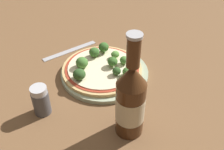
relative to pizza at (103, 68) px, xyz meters
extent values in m
plane|color=brown|center=(0.01, 0.00, -0.02)|extent=(3.00, 3.00, 0.00)
cylinder|color=#A3B293|center=(0.01, 0.00, -0.01)|extent=(0.25, 0.25, 0.01)
cylinder|color=tan|center=(0.00, 0.00, 0.00)|extent=(0.23, 0.23, 0.01)
cylinder|color=#A83823|center=(0.00, 0.00, 0.00)|extent=(0.21, 0.21, 0.00)
cylinder|color=beige|center=(0.00, 0.00, 0.01)|extent=(0.20, 0.20, 0.00)
cylinder|color=#7A9E5B|center=(-0.06, 0.04, 0.01)|extent=(0.01, 0.01, 0.01)
ellipsoid|color=#386628|center=(-0.06, 0.04, 0.03)|extent=(0.03, 0.03, 0.03)
cylinder|color=#7A9E5B|center=(-0.03, -0.05, 0.01)|extent=(0.01, 0.01, 0.01)
ellipsoid|color=#477A33|center=(-0.03, -0.05, 0.02)|extent=(0.03, 0.03, 0.03)
cylinder|color=#7A9E5B|center=(0.02, 0.06, 0.01)|extent=(0.01, 0.01, 0.01)
ellipsoid|color=#477A33|center=(0.02, 0.06, 0.02)|extent=(0.02, 0.02, 0.02)
cylinder|color=#7A9E5B|center=(0.05, 0.01, 0.01)|extent=(0.01, 0.01, 0.01)
ellipsoid|color=#2D5123|center=(0.05, 0.01, 0.02)|extent=(0.02, 0.02, 0.02)
cylinder|color=#7A9E5B|center=(-0.06, 0.00, 0.01)|extent=(0.01, 0.01, 0.01)
ellipsoid|color=#386628|center=(-0.06, 0.00, 0.02)|extent=(0.03, 0.03, 0.03)
cylinder|color=#7A9E5B|center=(0.07, 0.03, 0.01)|extent=(0.01, 0.01, 0.01)
ellipsoid|color=#477A33|center=(0.07, 0.03, 0.02)|extent=(0.03, 0.03, 0.03)
cylinder|color=#7A9E5B|center=(-0.02, 0.05, 0.01)|extent=(0.01, 0.01, 0.01)
ellipsoid|color=#568E3D|center=(-0.02, 0.05, 0.02)|extent=(0.02, 0.02, 0.02)
cylinder|color=#7A9E5B|center=(0.01, 0.02, 0.01)|extent=(0.01, 0.01, 0.01)
ellipsoid|color=#386628|center=(0.01, 0.02, 0.02)|extent=(0.03, 0.03, 0.02)
cylinder|color=#7A9E5B|center=(0.01, -0.08, 0.01)|extent=(0.01, 0.01, 0.01)
ellipsoid|color=#2D5123|center=(0.01, -0.08, 0.02)|extent=(0.03, 0.03, 0.03)
cylinder|color=#472814|center=(0.21, -0.06, 0.05)|extent=(0.06, 0.06, 0.14)
cylinder|color=#C6B793|center=(0.21, -0.06, 0.05)|extent=(0.06, 0.06, 0.06)
cone|color=#472814|center=(0.21, -0.06, 0.14)|extent=(0.06, 0.06, 0.04)
cylinder|color=#472814|center=(0.21, -0.06, 0.20)|extent=(0.03, 0.03, 0.06)
cylinder|color=#B2B2B7|center=(0.21, -0.06, 0.23)|extent=(0.03, 0.03, 0.01)
cylinder|color=#4C4C51|center=(0.05, -0.20, 0.01)|extent=(0.04, 0.04, 0.06)
cylinder|color=silver|center=(0.05, -0.20, 0.05)|extent=(0.04, 0.04, 0.02)
cube|color=#B2B2B7|center=(-0.16, -0.03, -0.02)|extent=(0.03, 0.19, 0.00)
camera|label=1|loc=(0.52, -0.30, 0.46)|focal=42.00mm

